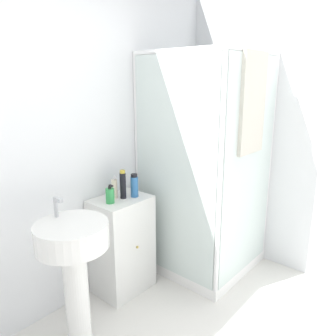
% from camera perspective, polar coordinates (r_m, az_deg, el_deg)
% --- Properties ---
extents(wall_back, '(6.40, 0.06, 2.50)m').
position_cam_1_polar(wall_back, '(2.36, -20.68, 3.60)').
color(wall_back, silver).
rests_on(wall_back, ground_plane).
extents(shower_enclosure, '(0.87, 0.90, 1.90)m').
position_cam_1_polar(shower_enclosure, '(2.96, 6.83, -7.82)').
color(shower_enclosure, white).
rests_on(shower_enclosure, ground_plane).
extents(vanity_cabinet, '(0.44, 0.36, 0.79)m').
position_cam_1_polar(vanity_cabinet, '(2.74, -8.01, -13.06)').
color(vanity_cabinet, silver).
rests_on(vanity_cabinet, ground_plane).
extents(sink, '(0.44, 0.44, 1.00)m').
position_cam_1_polar(sink, '(2.14, -16.08, -14.91)').
color(sink, white).
rests_on(sink, ground_plane).
extents(soap_dispenser, '(0.06, 0.07, 0.14)m').
position_cam_1_polar(soap_dispenser, '(2.48, -10.06, -4.73)').
color(soap_dispenser, green).
rests_on(soap_dispenser, vanity_cabinet).
extents(shampoo_bottle_tall_black, '(0.05, 0.05, 0.23)m').
position_cam_1_polar(shampoo_bottle_tall_black, '(2.55, -7.86, -2.90)').
color(shampoo_bottle_tall_black, black).
rests_on(shampoo_bottle_tall_black, vanity_cabinet).
extents(shampoo_bottle_blue, '(0.06, 0.06, 0.19)m').
position_cam_1_polar(shampoo_bottle_blue, '(2.58, -5.88, -3.10)').
color(shampoo_bottle_blue, '#2D66A3').
rests_on(shampoo_bottle_blue, vanity_cabinet).
extents(lotion_bottle_white, '(0.04, 0.05, 0.18)m').
position_cam_1_polar(lotion_bottle_white, '(2.57, -9.29, -3.55)').
color(lotion_bottle_white, beige).
rests_on(lotion_bottle_white, vanity_cabinet).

